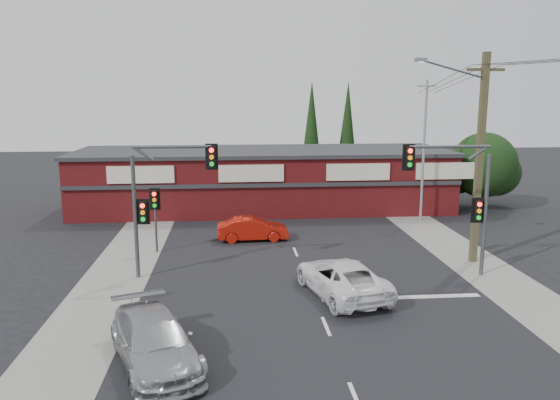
{
  "coord_description": "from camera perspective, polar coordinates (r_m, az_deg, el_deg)",
  "views": [
    {
      "loc": [
        -3.21,
        -21.85,
        8.04
      ],
      "look_at": [
        -1.02,
        3.0,
        3.24
      ],
      "focal_mm": 35.0,
      "sensor_mm": 36.0,
      "label": 1
    }
  ],
  "objects": [
    {
      "name": "utility_pole",
      "position": [
        27.53,
        19.92,
        4.73
      ],
      "size": [
        4.38,
        0.59,
        10.0
      ],
      "color": "brown",
      "rests_on": "ground"
    },
    {
      "name": "lane_dashes",
      "position": [
        35.29,
        0.31,
        -2.25
      ],
      "size": [
        0.12,
        62.32,
        0.01
      ],
      "color": "silver",
      "rests_on": "ground"
    },
    {
      "name": "steel_pole",
      "position": [
        36.14,
        14.79,
        5.24
      ],
      "size": [
        1.2,
        0.16,
        9.0
      ],
      "color": "gray",
      "rests_on": "ground"
    },
    {
      "name": "traffic_mast_right",
      "position": [
        25.31,
        18.49,
        1.02
      ],
      "size": [
        3.96,
        0.27,
        5.97
      ],
      "color": "#47494C",
      "rests_on": "ground"
    },
    {
      "name": "traffic_mast_left",
      "position": [
        24.42,
        -12.53,
        0.94
      ],
      "size": [
        3.77,
        0.27,
        5.97
      ],
      "color": "#47494C",
      "rests_on": "ground"
    },
    {
      "name": "pedestal_signal",
      "position": [
        28.7,
        -12.93,
        -0.71
      ],
      "size": [
        0.55,
        0.27,
        3.38
      ],
      "color": "#47494C",
      "rests_on": "ground"
    },
    {
      "name": "silver_suv",
      "position": [
        17.39,
        -12.96,
        -14.19
      ],
      "size": [
        3.75,
        5.57,
        1.5
      ],
      "primitive_type": "imported",
      "rotation": [
        0.0,
        0.0,
        0.35
      ],
      "color": "#A3A6A8",
      "rests_on": "ground"
    },
    {
      "name": "power_lines",
      "position": [
        22.66,
        26.68,
        12.3
      ],
      "size": [
        2.01,
        29.0,
        1.22
      ],
      "color": "black",
      "rests_on": "ground"
    },
    {
      "name": "stop_line",
      "position": [
        22.88,
        12.55,
        -9.91
      ],
      "size": [
        6.5,
        0.35,
        0.01
      ],
      "primitive_type": "cube",
      "color": "silver",
      "rests_on": "ground"
    },
    {
      "name": "conifer_far",
      "position": [
        49.0,
        7.06,
        7.81
      ],
      "size": [
        1.8,
        1.8,
        9.25
      ],
      "color": "#2D2116",
      "rests_on": "ground"
    },
    {
      "name": "verge_left",
      "position": [
        28.52,
        -15.59,
        -5.87
      ],
      "size": [
        3.0,
        70.0,
        0.02
      ],
      "primitive_type": "cube",
      "color": "gray",
      "rests_on": "ground"
    },
    {
      "name": "shop_building",
      "position": [
        39.35,
        -1.75,
        2.25
      ],
      "size": [
        27.3,
        8.4,
        4.22
      ],
      "color": "#450D10",
      "rests_on": "ground"
    },
    {
      "name": "conifer_near",
      "position": [
        46.41,
        3.31,
        7.71
      ],
      "size": [
        1.8,
        1.8,
        9.25
      ],
      "color": "#2D2116",
      "rests_on": "ground"
    },
    {
      "name": "white_suv",
      "position": [
        22.58,
        6.46,
        -8.05
      ],
      "size": [
        3.61,
        5.73,
        1.48
      ],
      "primitive_type": "imported",
      "rotation": [
        0.0,
        0.0,
        3.38
      ],
      "color": "white",
      "rests_on": "ground"
    },
    {
      "name": "verge_right",
      "position": [
        30.38,
        17.91,
        -4.98
      ],
      "size": [
        3.0,
        70.0,
        0.02
      ],
      "primitive_type": "cube",
      "color": "gray",
      "rests_on": "ground"
    },
    {
      "name": "road_strip",
      "position": [
        28.21,
        1.71,
        -5.66
      ],
      "size": [
        14.0,
        70.0,
        0.01
      ],
      "primitive_type": "cube",
      "color": "black",
      "rests_on": "ground"
    },
    {
      "name": "ground",
      "position": [
        23.5,
        3.16,
        -9.13
      ],
      "size": [
        120.0,
        120.0,
        0.0
      ],
      "primitive_type": "plane",
      "color": "black",
      "rests_on": "ground"
    },
    {
      "name": "red_sedan",
      "position": [
        30.72,
        -2.88,
        -3.02
      ],
      "size": [
        4.05,
        1.56,
        1.32
      ],
      "primitive_type": "imported",
      "rotation": [
        0.0,
        0.0,
        1.61
      ],
      "color": "#B0160A",
      "rests_on": "ground"
    },
    {
      "name": "tree_cluster",
      "position": [
        41.69,
        20.47,
        3.12
      ],
      "size": [
        5.9,
        5.1,
        5.5
      ],
      "color": "#2D2116",
      "rests_on": "ground"
    }
  ]
}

